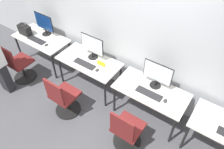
% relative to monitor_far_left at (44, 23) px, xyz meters
% --- Properties ---
extents(ground_plane, '(20.00, 20.00, 0.00)m').
position_rel_monitor_far_left_xyz_m(ground_plane, '(2.02, -0.49, -0.97)').
color(ground_plane, '#4C4C51').
extents(wall_back, '(12.00, 0.05, 2.80)m').
position_rel_monitor_far_left_xyz_m(wall_back, '(2.02, 0.26, 0.43)').
color(wall_back, '#B7BCC1').
rests_on(wall_back, ground_plane).
extents(desk_far_left, '(1.24, 0.62, 0.70)m').
position_rel_monitor_far_left_xyz_m(desk_far_left, '(0.00, -0.17, -0.34)').
color(desk_far_left, silver).
rests_on(desk_far_left, ground_plane).
extents(monitor_far_left, '(0.50, 0.20, 0.49)m').
position_rel_monitor_far_left_xyz_m(monitor_far_left, '(0.00, 0.00, 0.00)').
color(monitor_far_left, black).
rests_on(monitor_far_left, desk_far_left).
extents(keyboard_far_left, '(0.45, 0.14, 0.02)m').
position_rel_monitor_far_left_xyz_m(keyboard_far_left, '(0.00, -0.29, -0.26)').
color(keyboard_far_left, '#262628').
rests_on(keyboard_far_left, desk_far_left).
extents(mouse_far_left, '(0.06, 0.09, 0.03)m').
position_rel_monitor_far_left_xyz_m(mouse_far_left, '(0.31, -0.30, -0.25)').
color(mouse_far_left, '#333333').
rests_on(mouse_far_left, desk_far_left).
extents(office_chair_far_left, '(0.48, 0.48, 0.92)m').
position_rel_monitor_far_left_xyz_m(office_chair_far_left, '(-0.01, -0.86, -0.58)').
color(office_chair_far_left, black).
rests_on(office_chair_far_left, ground_plane).
extents(desk_left, '(1.24, 0.62, 0.70)m').
position_rel_monitor_far_left_xyz_m(desk_left, '(1.35, -0.17, -0.34)').
color(desk_left, silver).
rests_on(desk_left, ground_plane).
extents(monitor_left, '(0.50, 0.20, 0.49)m').
position_rel_monitor_far_left_xyz_m(monitor_left, '(1.35, -0.04, 0.00)').
color(monitor_left, black).
rests_on(monitor_left, desk_left).
extents(keyboard_left, '(0.45, 0.14, 0.02)m').
position_rel_monitor_far_left_xyz_m(keyboard_left, '(1.35, -0.30, -0.26)').
color(keyboard_left, '#262628').
rests_on(keyboard_left, desk_left).
extents(mouse_left, '(0.06, 0.09, 0.03)m').
position_rel_monitor_far_left_xyz_m(mouse_left, '(1.65, -0.31, -0.25)').
color(mouse_left, '#333333').
rests_on(mouse_left, desk_left).
extents(office_chair_left, '(0.48, 0.48, 0.92)m').
position_rel_monitor_far_left_xyz_m(office_chair_left, '(1.38, -0.98, -0.58)').
color(office_chair_left, black).
rests_on(office_chair_left, ground_plane).
extents(desk_right, '(1.24, 0.62, 0.70)m').
position_rel_monitor_far_left_xyz_m(desk_right, '(2.69, -0.17, -0.34)').
color(desk_right, silver).
rests_on(desk_right, ground_plane).
extents(monitor_right, '(0.50, 0.20, 0.49)m').
position_rel_monitor_far_left_xyz_m(monitor_right, '(2.69, -0.03, 0.00)').
color(monitor_right, black).
rests_on(monitor_right, desk_right).
extents(keyboard_right, '(0.45, 0.14, 0.02)m').
position_rel_monitor_far_left_xyz_m(keyboard_right, '(2.69, -0.26, -0.26)').
color(keyboard_right, '#262628').
rests_on(keyboard_right, desk_right).
extents(mouse_right, '(0.06, 0.09, 0.03)m').
position_rel_monitor_far_left_xyz_m(mouse_right, '(2.98, -0.26, -0.25)').
color(mouse_right, '#333333').
rests_on(mouse_right, desk_right).
extents(office_chair_right, '(0.48, 0.48, 0.92)m').
position_rel_monitor_far_left_xyz_m(office_chair_right, '(2.67, -0.90, -0.58)').
color(office_chair_right, black).
rests_on(office_chair_right, ground_plane).
extents(handbag, '(0.30, 0.18, 0.25)m').
position_rel_monitor_far_left_xyz_m(handbag, '(-0.37, -0.27, -0.15)').
color(handbag, black).
rests_on(handbag, desk_far_left).
extents(placard_left, '(0.16, 0.03, 0.08)m').
position_rel_monitor_far_left_xyz_m(placard_left, '(1.62, -0.14, -0.23)').
color(placard_left, yellow).
rests_on(placard_left, desk_left).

